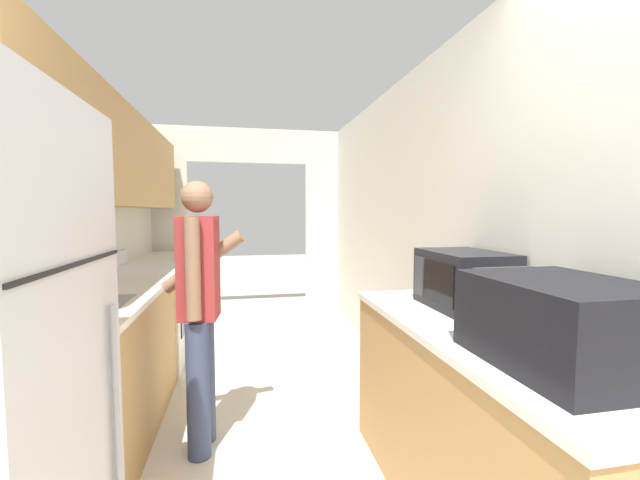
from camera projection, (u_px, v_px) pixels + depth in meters
The scene contains 9 objects.
wall_left at pixel (72, 194), 2.55m from camera, with size 0.38×7.20×2.50m.
wall_right at pixel (451, 234), 2.57m from camera, with size 0.06×7.20×2.50m.
wall_far_with_doorway at pixel (248, 209), 5.27m from camera, with size 2.86×0.06×2.50m.
counter_left at pixel (137, 329), 3.17m from camera, with size 0.62×3.63×0.90m.
counter_right at pixel (480, 427), 1.73m from camera, with size 0.62×1.68×0.90m.
range_oven at pixel (149, 317), 3.53m from camera, with size 0.66×0.80×1.04m.
person at pixel (200, 309), 2.26m from camera, with size 0.51×0.40×1.57m.
suitcase at pixel (562, 322), 1.28m from camera, with size 0.44×0.59×0.28m.
microwave at pixel (464, 280), 2.04m from camera, with size 0.34×0.49×0.30m.
Camera 1 is at (-0.09, -0.55, 1.40)m, focal length 22.00 mm.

